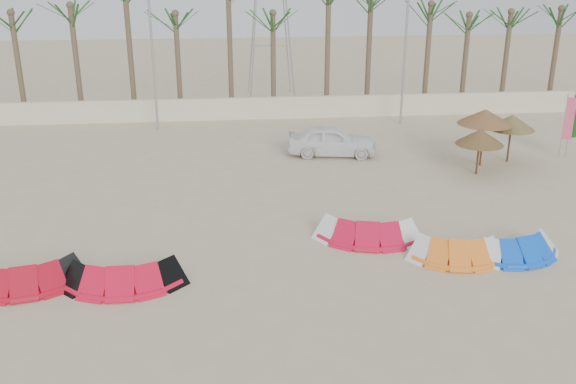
{
  "coord_description": "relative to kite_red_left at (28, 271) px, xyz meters",
  "views": [
    {
      "loc": [
        -2.15,
        -15.68,
        9.56
      ],
      "look_at": [
        0.0,
        6.0,
        1.3
      ],
      "focal_mm": 40.0,
      "sensor_mm": 36.0,
      "label": 1
    }
  ],
  "objects": [
    {
      "name": "parasol_left",
      "position": [
        17.37,
        8.53,
        1.33
      ],
      "size": [
        2.15,
        2.15,
        2.11
      ],
      "color": "#4C331E",
      "rests_on": "ground"
    },
    {
      "name": "parasol_right",
      "position": [
        19.54,
        10.16,
        1.53
      ],
      "size": [
        2.19,
        2.19,
        2.3
      ],
      "color": "#4C331E",
      "rests_on": "ground"
    },
    {
      "name": "palm_line",
      "position": [
        8.97,
        21.16,
        6.02
      ],
      "size": [
        52.0,
        4.0,
        7.7
      ],
      "color": "brown",
      "rests_on": "ground"
    },
    {
      "name": "pylon",
      "position": [
        9.3,
        25.66,
        -0.42
      ],
      "size": [
        3.0,
        3.0,
        14.0
      ],
      "primitive_type": null,
      "color": "#A5A8AD",
      "rests_on": "ground"
    },
    {
      "name": "lamp_b",
      "position": [
        2.33,
        17.66,
        5.35
      ],
      "size": [
        1.25,
        0.14,
        11.0
      ],
      "color": "#A5A8AD",
      "rests_on": "ground"
    },
    {
      "name": "parasol_mid",
      "position": [
        18.02,
        9.72,
        1.93
      ],
      "size": [
        2.51,
        2.51,
        2.71
      ],
      "color": "#4C331E",
      "rests_on": "ground"
    },
    {
      "name": "kite_red_right",
      "position": [
        10.92,
        2.29,
        0.0
      ],
      "size": [
        3.85,
        2.23,
        0.9
      ],
      "color": "red",
      "rests_on": "ground"
    },
    {
      "name": "lamp_c",
      "position": [
        16.33,
        17.66,
        5.35
      ],
      "size": [
        1.25,
        0.14,
        11.0
      ],
      "color": "#A5A8AD",
      "rests_on": "ground"
    },
    {
      "name": "flag_pink",
      "position": [
        22.47,
        10.48,
        1.46
      ],
      "size": [
        0.44,
        0.18,
        3.17
      ],
      "color": "#A5A8AD",
      "rests_on": "ground"
    },
    {
      "name": "kite_blue",
      "position": [
        15.63,
        0.43,
        -0.0
      ],
      "size": [
        3.27,
        2.16,
        0.9
      ],
      "color": "blue",
      "rests_on": "ground"
    },
    {
      "name": "kite_orange",
      "position": [
        13.48,
        0.43,
        -0.0
      ],
      "size": [
        3.26,
        1.98,
        0.9
      ],
      "color": "orange",
      "rests_on": "ground"
    },
    {
      "name": "car",
      "position": [
        11.3,
        12.02,
        0.33
      ],
      "size": [
        4.6,
        2.39,
        1.49
      ],
      "primitive_type": "imported",
      "rotation": [
        0.0,
        0.0,
        1.42
      ],
      "color": "white",
      "rests_on": "ground"
    },
    {
      "name": "flag_green",
      "position": [
        22.87,
        10.59,
        1.52
      ],
      "size": [
        0.45,
        0.08,
        3.27
      ],
      "color": "#A5A8AD",
      "rests_on": "ground"
    },
    {
      "name": "ground",
      "position": [
        8.3,
        -2.34,
        -0.42
      ],
      "size": [
        120.0,
        120.0,
        0.0
      ],
      "primitive_type": "plane",
      "color": "#C5B689",
      "rests_on": "ground"
    },
    {
      "name": "kite_red_left",
      "position": [
        0.0,
        0.0,
        0.0
      ],
      "size": [
        3.69,
        2.13,
        0.9
      ],
      "color": "red",
      "rests_on": "ground"
    },
    {
      "name": "kite_red_mid",
      "position": [
        2.9,
        -0.21,
        0.0
      ],
      "size": [
        3.64,
        1.57,
        0.9
      ],
      "color": "red",
      "rests_on": "ground"
    },
    {
      "name": "boundary_wall",
      "position": [
        8.3,
        19.66,
        0.23
      ],
      "size": [
        60.0,
        0.3,
        1.3
      ],
      "primitive_type": "cube",
      "color": "beige",
      "rests_on": "ground"
    }
  ]
}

